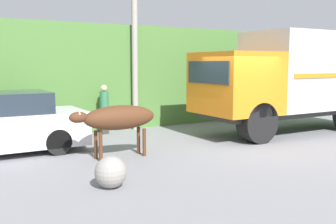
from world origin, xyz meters
name	(u,v)px	position (x,y,z in m)	size (l,w,h in m)	color
ground_plane	(239,145)	(0.00, 0.00, 0.00)	(60.00, 60.00, 0.00)	gray
hillside_embankment	(133,75)	(0.00, 7.05, 1.82)	(32.00, 5.79, 3.63)	#4C7A38
cargo_truck	(295,77)	(3.17, 0.93, 1.86)	(6.85, 2.36, 3.34)	#2D2D2D
brown_cow	(118,118)	(-3.51, 0.38, 0.97)	(2.18, 0.60, 1.29)	#512D19
pedestrian_on_hill	(104,107)	(-2.62, 3.66, 0.90)	(0.31, 0.31, 1.61)	#38332D
utility_pole	(135,31)	(-1.35, 3.97, 3.39)	(0.90, 0.21, 6.53)	#9E998E
roadside_rock	(111,172)	(-4.58, -1.76, 0.30)	(0.60, 0.60, 0.60)	gray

